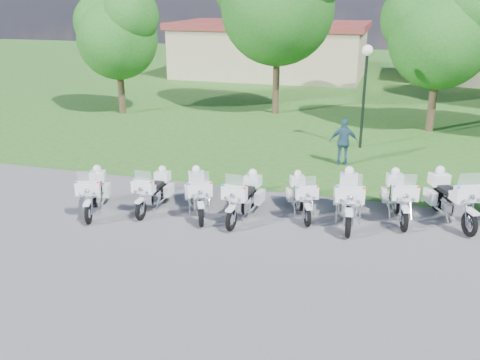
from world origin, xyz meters
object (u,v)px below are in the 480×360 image
(bystander_c, at_px, (344,142))
(lamp_post, at_px, (366,71))
(motorcycle_0, at_px, (94,191))
(motorcycle_6, at_px, (399,196))
(motorcycle_5, at_px, (349,198))
(motorcycle_2, at_px, (198,193))
(motorcycle_3, at_px, (244,197))
(motorcycle_4, at_px, (302,195))
(motorcycle_1, at_px, (154,190))
(motorcycle_7, at_px, (451,197))

(bystander_c, bearing_deg, lamp_post, -105.96)
(motorcycle_0, xyz_separation_m, motorcycle_6, (8.76, 2.09, 0.03))
(motorcycle_0, height_order, bystander_c, bystander_c)
(motorcycle_5, bearing_deg, motorcycle_2, 2.14)
(motorcycle_2, bearing_deg, motorcycle_0, -11.22)
(motorcycle_3, relative_size, motorcycle_4, 1.16)
(motorcycle_1, relative_size, motorcycle_5, 0.83)
(motorcycle_2, xyz_separation_m, motorcycle_6, (5.70, 1.35, 0.02))
(motorcycle_4, relative_size, motorcycle_5, 0.79)
(motorcycle_6, distance_m, lamp_post, 7.87)
(motorcycle_5, bearing_deg, motorcycle_0, 4.22)
(motorcycle_4, height_order, motorcycle_6, motorcycle_6)
(motorcycle_3, distance_m, motorcycle_4, 1.72)
(motorcycle_6, bearing_deg, motorcycle_7, 176.73)
(motorcycle_5, distance_m, motorcycle_6, 1.54)
(motorcycle_4, bearing_deg, motorcycle_5, 152.68)
(motorcycle_0, bearing_deg, motorcycle_6, 173.37)
(motorcycle_2, xyz_separation_m, lamp_post, (4.08, 8.62, 2.57))
(motorcycle_1, xyz_separation_m, bystander_c, (5.04, 6.07, 0.30))
(motorcycle_2, bearing_deg, motorcycle_6, 168.60)
(motorcycle_7, xyz_separation_m, lamp_post, (-3.08, 7.06, 2.50))
(motorcycle_0, bearing_deg, motorcycle_3, 170.15)
(motorcycle_1, relative_size, motorcycle_7, 0.90)
(motorcycle_2, height_order, motorcycle_3, motorcycle_3)
(motorcycle_2, distance_m, motorcycle_5, 4.38)
(motorcycle_4, bearing_deg, lamp_post, -119.79)
(motorcycle_2, relative_size, motorcycle_5, 0.84)
(motorcycle_7, bearing_deg, motorcycle_4, -13.71)
(motorcycle_4, height_order, lamp_post, lamp_post)
(motorcycle_5, xyz_separation_m, bystander_c, (-0.72, 5.36, 0.18))
(motorcycle_2, distance_m, motorcycle_3, 1.40)
(motorcycle_0, distance_m, motorcycle_3, 4.52)
(motorcycle_6, relative_size, lamp_post, 0.55)
(motorcycle_2, xyz_separation_m, motorcycle_3, (1.39, 0.06, 0.01))
(motorcycle_5, bearing_deg, motorcycle_6, -159.32)
(motorcycle_4, bearing_deg, motorcycle_1, -10.71)
(motorcycle_1, height_order, motorcycle_7, motorcycle_7)
(motorcycle_2, bearing_deg, bystander_c, -145.77)
(motorcycle_1, distance_m, motorcycle_7, 8.73)
(motorcycle_5, bearing_deg, motorcycle_3, 4.88)
(motorcycle_2, relative_size, motorcycle_6, 0.92)
(motorcycle_4, distance_m, motorcycle_5, 1.39)
(motorcycle_0, height_order, motorcycle_7, motorcycle_7)
(motorcycle_2, xyz_separation_m, bystander_c, (3.62, 6.01, 0.25))
(motorcycle_0, distance_m, motorcycle_7, 10.47)
(motorcycle_1, height_order, motorcycle_6, motorcycle_6)
(motorcycle_5, xyz_separation_m, motorcycle_6, (1.37, 0.70, -0.06))
(motorcycle_0, distance_m, motorcycle_1, 1.77)
(motorcycle_4, bearing_deg, motorcycle_7, 168.73)
(motorcycle_0, distance_m, motorcycle_5, 7.52)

